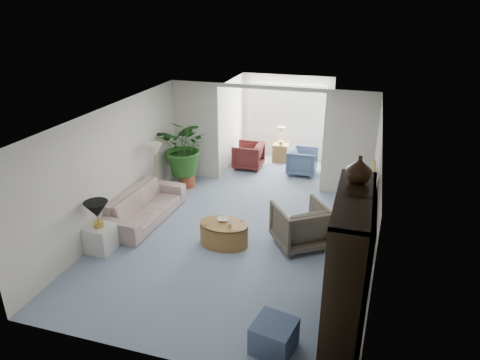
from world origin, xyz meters
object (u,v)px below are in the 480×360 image
(end_table, at_px, (101,239))
(wingback_chair, at_px, (300,225))
(sunroom_chair_blue, at_px, (302,161))
(floor_lamp, at_px, (154,150))
(plant_pot, at_px, (187,180))
(side_table_dark, at_px, (339,230))
(entertainment_cabinet, at_px, (348,265))
(cabinet_urn, at_px, (359,169))
(coffee_cup, at_px, (230,225))
(table_lamp, at_px, (97,210))
(coffee_table, at_px, (224,234))
(sunroom_chair_maroon, at_px, (248,156))
(framed_picture, at_px, (374,179))
(coffee_bowl, at_px, (223,220))
(ottoman, at_px, (274,336))
(sofa, at_px, (145,206))
(sunroom_table, at_px, (281,153))

(end_table, distance_m, wingback_chair, 3.74)
(sunroom_chair_blue, bearing_deg, end_table, 148.15)
(floor_lamp, height_order, plant_pot, floor_lamp)
(side_table_dark, xyz_separation_m, entertainment_cabinet, (0.27, -2.33, 0.76))
(side_table_dark, relative_size, cabinet_urn, 1.49)
(coffee_cup, bearing_deg, cabinet_urn, -25.05)
(table_lamp, bearing_deg, cabinet_urn, -3.16)
(table_lamp, xyz_separation_m, entertainment_cabinet, (4.48, -0.75, 0.17))
(coffee_table, xyz_separation_m, sunroom_chair_maroon, (-0.66, 4.03, 0.13))
(coffee_table, bearing_deg, framed_picture, -1.35)
(plant_pot, bearing_deg, coffee_table, -52.94)
(coffee_bowl, height_order, side_table_dark, side_table_dark)
(ottoman, xyz_separation_m, sunroom_chair_maroon, (-2.18, 6.40, 0.14))
(table_lamp, height_order, sunroom_chair_blue, table_lamp)
(side_table_dark, bearing_deg, sofa, -176.71)
(entertainment_cabinet, relative_size, ottoman, 3.86)
(sunroom_chair_maroon, relative_size, sunroom_table, 1.51)
(wingback_chair, distance_m, cabinet_urn, 2.57)
(cabinet_urn, bearing_deg, entertainment_cabinet, -90.00)
(sofa, distance_m, coffee_table, 1.98)
(framed_picture, distance_m, plant_pot, 5.23)
(coffee_bowl, relative_size, sunroom_table, 0.40)
(coffee_bowl, bearing_deg, entertainment_cabinet, -35.72)
(floor_lamp, xyz_separation_m, ottoman, (3.62, -3.77, -1.04))
(table_lamp, distance_m, side_table_dark, 4.54)
(floor_lamp, height_order, ottoman, floor_lamp)
(side_table_dark, bearing_deg, end_table, -159.42)
(coffee_bowl, bearing_deg, end_table, -154.58)
(wingback_chair, bearing_deg, table_lamp, -14.57)
(coffee_bowl, xyz_separation_m, side_table_dark, (2.14, 0.60, -0.20))
(end_table, xyz_separation_m, sunroom_table, (2.21, 5.66, 0.00))
(end_table, relative_size, coffee_table, 0.54)
(ottoman, bearing_deg, coffee_cup, 121.08)
(sofa, bearing_deg, side_table_dark, -84.59)
(table_lamp, height_order, cabinet_urn, cabinet_urn)
(table_lamp, height_order, coffee_bowl, table_lamp)
(sunroom_table, bearing_deg, sofa, -114.98)
(plant_pot, bearing_deg, sunroom_chair_blue, 32.46)
(sofa, bearing_deg, coffee_bowl, -98.93)
(cabinet_urn, height_order, sunroom_chair_maroon, cabinet_urn)
(sunroom_table, bearing_deg, sunroom_chair_blue, -45.00)
(coffee_cup, xyz_separation_m, side_table_dark, (1.94, 0.80, -0.22))
(coffee_bowl, relative_size, coffee_cup, 2.08)
(plant_pot, height_order, sunroom_chair_maroon, sunroom_chair_maroon)
(floor_lamp, bearing_deg, entertainment_cabinet, -34.22)
(coffee_bowl, distance_m, sunroom_chair_maroon, 3.98)
(table_lamp, relative_size, coffee_bowl, 2.13)
(sofa, xyz_separation_m, coffee_cup, (2.07, -0.57, 0.17))
(entertainment_cabinet, height_order, cabinet_urn, cabinet_urn)
(table_lamp, bearing_deg, sofa, 81.57)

